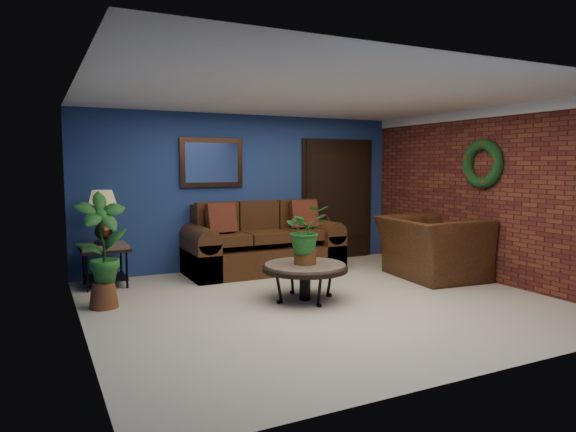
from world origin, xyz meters
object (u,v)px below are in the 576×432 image
table_lamp (103,211)px  armchair (432,248)px  side_chair (327,236)px  end_table (104,254)px  sofa (262,248)px  coffee_table (305,268)px

table_lamp → armchair: (4.45, -1.59, -0.60)m
table_lamp → side_chair: size_ratio=0.86×
end_table → armchair: armchair is taller
sofa → side_chair: 1.23m
end_table → table_lamp: table_lamp is taller
end_table → side_chair: bearing=1.0°
side_chair → armchair: (0.83, -1.65, -0.02)m
armchair → side_chair: bearing=32.2°
side_chair → armchair: 1.85m
end_table → armchair: 4.73m
coffee_table → armchair: (2.30, 0.29, 0.06)m
coffee_table → sofa: bearing=82.8°
end_table → table_lamp: 0.61m
table_lamp → sofa: bearing=1.0°
sofa → end_table: size_ratio=3.80×
end_table → table_lamp: bearing=45.0°
end_table → side_chair: size_ratio=0.77×
coffee_table → armchair: armchair is taller
coffee_table → armchair: size_ratio=0.76×
coffee_table → side_chair: side_chair is taller
side_chair → end_table: bearing=166.6°
end_table → side_chair: (3.62, 0.06, 0.02)m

